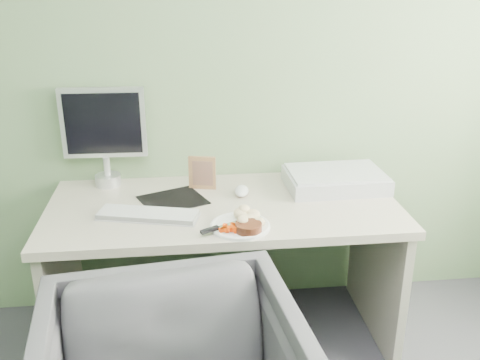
{
  "coord_description": "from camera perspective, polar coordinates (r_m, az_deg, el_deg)",
  "views": [
    {
      "loc": [
        -0.18,
        -0.6,
        1.73
      ],
      "look_at": [
        0.06,
        1.5,
        0.89
      ],
      "focal_mm": 40.0,
      "sensor_mm": 36.0,
      "label": 1
    }
  ],
  "objects": [
    {
      "name": "monitor",
      "position": [
        2.67,
        -14.31,
        5.07
      ],
      "size": [
        0.4,
        0.13,
        0.48
      ],
      "rotation": [
        0.0,
        0.0,
        -0.03
      ],
      "color": "silver",
      "rests_on": "desk"
    },
    {
      "name": "potato_pile",
      "position": [
        2.22,
        0.97,
        -3.85
      ],
      "size": [
        0.14,
        0.13,
        0.06
      ],
      "primitive_type": "ellipsoid",
      "rotation": [
        0.0,
        0.0,
        0.43
      ],
      "color": "tan",
      "rests_on": "plate"
    },
    {
      "name": "wall_back",
      "position": [
        2.64,
        -2.62,
        13.25
      ],
      "size": [
        3.5,
        0.0,
        3.5
      ],
      "primitive_type": "plane",
      "rotation": [
        1.57,
        0.0,
        0.0
      ],
      "color": "#67855D",
      "rests_on": "floor"
    },
    {
      "name": "carrot_heap",
      "position": [
        2.16,
        -1.19,
        -5.02
      ],
      "size": [
        0.06,
        0.05,
        0.04
      ],
      "primitive_type": "cube",
      "rotation": [
        0.0,
        0.0,
        -0.01
      ],
      "color": "#E94004",
      "rests_on": "plate"
    },
    {
      "name": "computer_mouse",
      "position": [
        2.53,
        0.18,
        -1.18
      ],
      "size": [
        0.08,
        0.13,
        0.04
      ],
      "primitive_type": "ellipsoid",
      "rotation": [
        0.0,
        0.0,
        -0.15
      ],
      "color": "white",
      "rests_on": "desk"
    },
    {
      "name": "steak_knife",
      "position": [
        2.17,
        -2.5,
        -5.12
      ],
      "size": [
        0.19,
        0.12,
        0.02
      ],
      "rotation": [
        0.0,
        0.0,
        0.52
      ],
      "color": "silver",
      "rests_on": "plate"
    },
    {
      "name": "desk",
      "position": [
        2.53,
        -1.72,
        -6.35
      ],
      "size": [
        1.6,
        0.75,
        0.73
      ],
      "color": "beige",
      "rests_on": "floor"
    },
    {
      "name": "steak",
      "position": [
        2.16,
        0.91,
        -5.06
      ],
      "size": [
        0.11,
        0.11,
        0.03
      ],
      "primitive_type": "cylinder",
      "rotation": [
        0.0,
        0.0,
        0.02
      ],
      "color": "black",
      "rests_on": "plate"
    },
    {
      "name": "plate",
      "position": [
        2.22,
        0.01,
        -4.95
      ],
      "size": [
        0.25,
        0.25,
        0.01
      ],
      "primitive_type": "cylinder",
      "color": "white",
      "rests_on": "desk"
    },
    {
      "name": "eyedrop_bottle",
      "position": [
        2.62,
        -4.29,
        -0.28
      ],
      "size": [
        0.02,
        0.02,
        0.06
      ],
      "color": "white",
      "rests_on": "desk"
    },
    {
      "name": "photo_frame",
      "position": [
        2.59,
        -4.05,
        0.77
      ],
      "size": [
        0.13,
        0.04,
        0.16
      ],
      "primitive_type": "cube",
      "rotation": [
        0.0,
        0.0,
        -0.22
      ],
      "color": "#976146",
      "rests_on": "desk"
    },
    {
      "name": "scanner",
      "position": [
        2.66,
        10.13,
        -0.03
      ],
      "size": [
        0.48,
        0.33,
        0.07
      ],
      "primitive_type": "cube",
      "rotation": [
        0.0,
        0.0,
        0.02
      ],
      "color": "silver",
      "rests_on": "desk"
    },
    {
      "name": "keyboard",
      "position": [
        2.34,
        -9.8,
        -3.61
      ],
      "size": [
        0.44,
        0.23,
        0.02
      ],
      "primitive_type": "cube",
      "rotation": [
        0.0,
        0.0,
        -0.25
      ],
      "color": "white",
      "rests_on": "desk"
    },
    {
      "name": "mousepad",
      "position": [
        2.5,
        -7.17,
        -2.13
      ],
      "size": [
        0.35,
        0.33,
        0.0
      ],
      "primitive_type": "cube",
      "rotation": [
        0.0,
        0.0,
        0.4
      ],
      "color": "black",
      "rests_on": "desk"
    }
  ]
}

